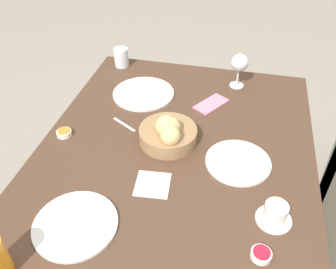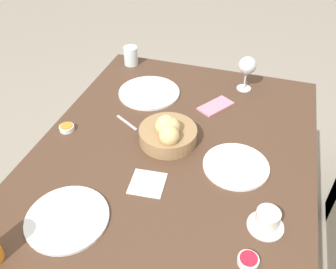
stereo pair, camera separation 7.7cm
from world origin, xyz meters
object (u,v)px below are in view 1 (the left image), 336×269
at_px(plate_near_left, 143,93).
at_px(plate_near_right, 75,224).
at_px(plate_far_center, 238,162).
at_px(jam_bowl_berry, 261,254).
at_px(jam_bowl_honey, 64,133).
at_px(wine_glass, 240,64).
at_px(coffee_cup, 275,214).
at_px(napkin, 153,184).
at_px(water_tumbler, 121,57).
at_px(spoon_coffee, 124,125).
at_px(cell_phone, 211,104).
at_px(bread_basket, 168,133).

distance_m(plate_near_left, plate_near_right, 0.71).
distance_m(plate_far_center, jam_bowl_berry, 0.36).
bearing_deg(jam_bowl_honey, plate_near_left, 147.39).
bearing_deg(jam_bowl_berry, wine_glass, -171.20).
height_order(coffee_cup, napkin, coffee_cup).
bearing_deg(plate_far_center, water_tumbler, -132.78).
relative_size(plate_near_right, spoon_coffee, 2.21).
bearing_deg(coffee_cup, napkin, -98.06).
xyz_separation_m(water_tumbler, wine_glass, (0.06, 0.57, 0.07)).
bearing_deg(napkin, cell_phone, 165.83).
bearing_deg(cell_phone, wine_glass, 152.40).
xyz_separation_m(bread_basket, plate_near_left, (-0.29, -0.18, -0.04)).
distance_m(plate_near_right, napkin, 0.27).
height_order(bread_basket, coffee_cup, bread_basket).
xyz_separation_m(bread_basket, wine_glass, (-0.45, 0.21, 0.07)).
bearing_deg(plate_far_center, spoon_coffee, -104.46).
xyz_separation_m(jam_bowl_honey, cell_phone, (-0.32, 0.51, -0.01)).
relative_size(plate_near_left, cell_phone, 1.61).
relative_size(wine_glass, coffee_cup, 1.48).
relative_size(plate_near_right, wine_glass, 1.57).
bearing_deg(jam_bowl_berry, water_tumbler, -142.58).
bearing_deg(cell_phone, bread_basket, -23.62).
bearing_deg(water_tumbler, plate_near_right, 10.58).
bearing_deg(wine_glass, plate_near_right, -24.28).
xyz_separation_m(wine_glass, cell_phone, (0.18, -0.09, -0.11)).
bearing_deg(spoon_coffee, jam_bowl_berry, 49.23).
bearing_deg(plate_near_right, coffee_cup, 104.94).
relative_size(napkin, cell_phone, 0.72).
xyz_separation_m(bread_basket, jam_bowl_berry, (0.40, 0.34, -0.04)).
height_order(water_tumbler, jam_bowl_berry, water_tumbler).
xyz_separation_m(plate_far_center, jam_bowl_honey, (-0.01, -0.65, 0.01)).
xyz_separation_m(spoon_coffee, napkin, (0.28, 0.19, 0.00)).
bearing_deg(water_tumbler, wine_glass, 83.80).
height_order(bread_basket, plate_near_right, bread_basket).
relative_size(plate_near_right, water_tumbler, 2.73).
bearing_deg(bread_basket, cell_phone, 156.38).
relative_size(plate_far_center, wine_glass, 1.44).
relative_size(wine_glass, jam_bowl_berry, 2.76).
relative_size(plate_near_right, coffee_cup, 2.32).
xyz_separation_m(plate_near_right, coffee_cup, (-0.15, 0.56, 0.02)).
relative_size(plate_near_left, jam_bowl_honey, 4.72).
bearing_deg(plate_near_right, plate_near_left, 179.94).
xyz_separation_m(wine_glass, coffee_cup, (0.72, 0.16, -0.08)).
bearing_deg(wine_glass, jam_bowl_berry, 8.80).
distance_m(jam_bowl_berry, napkin, 0.39).
relative_size(plate_near_left, plate_near_right, 1.09).
xyz_separation_m(plate_near_right, plate_far_center, (-0.36, 0.44, 0.00)).
bearing_deg(napkin, wine_glass, 162.06).
height_order(jam_bowl_honey, cell_phone, jam_bowl_honey).
bearing_deg(jam_bowl_berry, cell_phone, -161.65).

